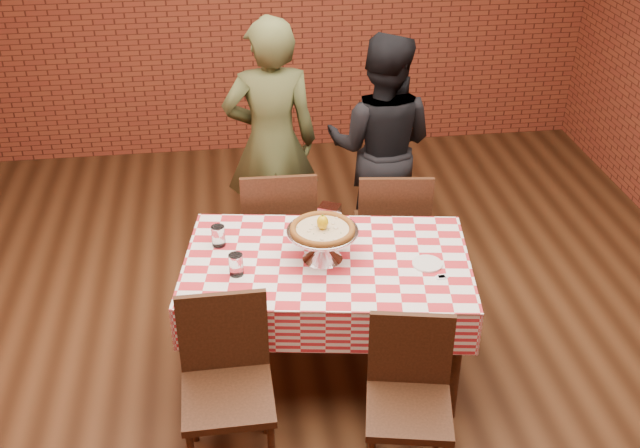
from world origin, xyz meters
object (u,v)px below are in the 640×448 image
Objects in this scene: pizza at (323,230)px; chair_far_left at (278,227)px; pizza_stand at (323,244)px; diner_olive at (271,143)px; chair_far_right at (390,228)px; table at (327,316)px; water_glass_right at (218,236)px; condiment_caddy at (330,218)px; diner_black at (381,147)px; water_glass_left at (236,265)px; chair_near_left at (228,396)px; chair_near_right at (409,412)px.

pizza reaches higher than chair_far_left.
pizza_stand is 1.26m from diner_olive.
pizza is at bearing 60.54° from chair_far_right.
table is 0.87m from chair_far_left.
chair_far_right reaches higher than water_glass_right.
diner_olive is at bearing 70.45° from water_glass_right.
pizza reaches higher than condiment_caddy.
table is 0.55m from condiment_caddy.
pizza_stand is at bearing 103.27° from chair_far_left.
chair_far_left reaches higher than pizza_stand.
water_glass_left is at bearing 73.78° from diner_black.
pizza_stand is at bearing 0.00° from pizza.
chair_near_left is (0.00, -0.86, -0.36)m from water_glass_right.
pizza is at bearing 0.00° from pizza_stand.
water_glass_right is (-0.57, 0.21, 0.44)m from table.
water_glass_right is 0.93m from chair_near_left.
diner_olive reaches higher than diner_black.
pizza_stand is at bearing 60.54° from chair_far_right.
water_glass_right is at bearing 159.22° from table.
water_glass_left is 0.13× the size of chair_near_left.
water_glass_right is at bearing 89.55° from chair_near_left.
chair_far_right is (0.25, 1.58, 0.03)m from chair_near_right.
chair_near_right is at bearing 87.97° from chair_far_right.
water_glass_left is (-0.48, -0.08, 0.44)m from table.
pizza_stand reaches higher than chair_near_left.
diner_black is (0.55, 1.26, 0.41)m from table.
chair_near_left is 0.98× the size of chair_far_right.
condiment_caddy is at bearing 74.41° from pizza.
pizza_stand is 1.13× the size of pizza.
pizza_stand is 0.41× the size of chair_far_left.
chair_far_left is (0.29, 0.91, -0.35)m from water_glass_left.
diner_black is (1.03, 1.34, -0.03)m from water_glass_left.
pizza_stand is at bearing 120.21° from chair_near_right.
condiment_caddy is (0.54, 0.37, 0.02)m from water_glass_left.
table is at bearing 48.09° from chair_near_left.
chair_far_left is (-0.17, 0.82, -0.37)m from pizza_stand.
condiment_caddy is 0.70m from chair_far_left.
chair_near_left is 1.52m from chair_far_left.
pizza_stand reaches higher than water_glass_right.
water_glass_right is 0.13× the size of chair_far_right.
water_glass_right is at bearing -146.43° from condiment_caddy.
table is 0.86m from chair_near_left.
chair_far_right reaches higher than table.
condiment_caddy is 1.09m from diner_black.
chair_near_right is 2.15m from diner_black.
chair_near_left reaches higher than water_glass_left.
water_glass_left is at bearing 145.96° from chair_near_right.
chair_near_left reaches higher than table.
water_glass_left is 0.65m from condiment_caddy.
chair_near_right reaches higher than table.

